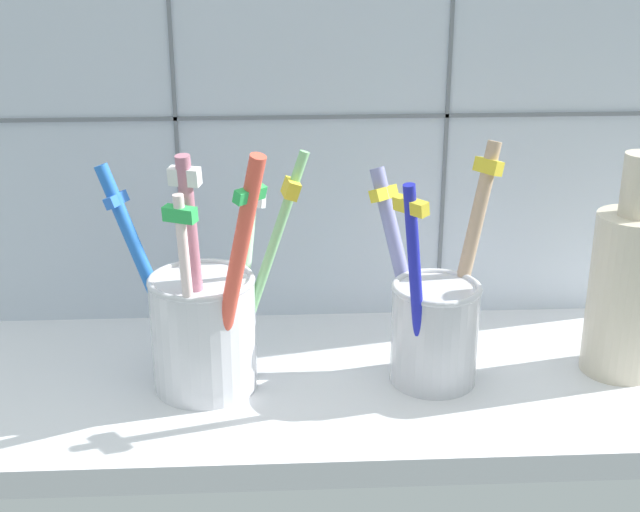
# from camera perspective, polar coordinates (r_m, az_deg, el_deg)

# --- Properties ---
(counter_slab) EXTENTS (0.64, 0.22, 0.02)m
(counter_slab) POSITION_cam_1_polar(r_m,az_deg,el_deg) (0.67, -0.04, -8.48)
(counter_slab) COLOR silver
(counter_slab) RESTS_ON ground
(tile_wall_back) EXTENTS (0.64, 0.02, 0.45)m
(tile_wall_back) POSITION_cam_1_polar(r_m,az_deg,el_deg) (0.71, -0.55, 11.79)
(tile_wall_back) COLOR silver
(tile_wall_back) RESTS_ON ground
(toothbrush_cup_left) EXTENTS (0.15, 0.12, 0.19)m
(toothbrush_cup_left) POSITION_cam_1_polar(r_m,az_deg,el_deg) (0.63, -7.38, -4.15)
(toothbrush_cup_left) COLOR silver
(toothbrush_cup_left) RESTS_ON counter_slab
(toothbrush_cup_right) EXTENTS (0.10, 0.10, 0.17)m
(toothbrush_cup_right) POSITION_cam_1_polar(r_m,az_deg,el_deg) (0.65, 7.30, -4.14)
(toothbrush_cup_right) COLOR silver
(toothbrush_cup_right) RESTS_ON counter_slab
(ceramic_vase) EXTENTS (0.05, 0.05, 0.17)m
(ceramic_vase) POSITION_cam_1_polar(r_m,az_deg,el_deg) (0.68, 19.07, -1.88)
(ceramic_vase) COLOR beige
(ceramic_vase) RESTS_ON counter_slab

